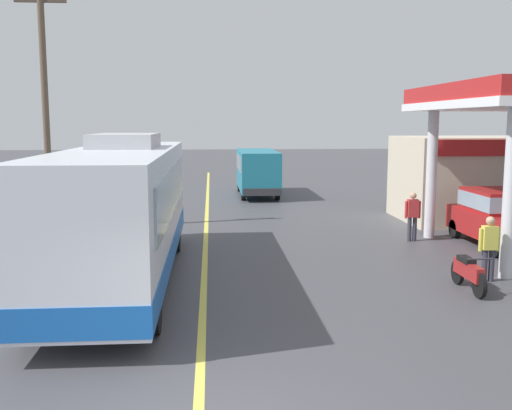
% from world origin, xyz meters
% --- Properties ---
extents(ground, '(120.00, 120.00, 0.00)m').
position_xyz_m(ground, '(0.00, 20.00, 0.00)').
color(ground, '#424247').
extents(lane_divider_stripe, '(0.16, 50.00, 0.01)m').
position_xyz_m(lane_divider_stripe, '(0.00, 15.00, 0.00)').
color(lane_divider_stripe, '#D8CC4C').
rests_on(lane_divider_stripe, ground).
extents(coach_bus_main, '(2.60, 11.04, 3.69)m').
position_xyz_m(coach_bus_main, '(-2.03, 7.88, 1.72)').
color(coach_bus_main, silver).
rests_on(coach_bus_main, ground).
extents(car_at_pump, '(1.70, 4.20, 1.82)m').
position_xyz_m(car_at_pump, '(9.39, 11.23, 1.01)').
color(car_at_pump, maroon).
rests_on(car_at_pump, ground).
extents(minibus_opposing_lane, '(2.04, 6.13, 2.44)m').
position_xyz_m(minibus_opposing_lane, '(2.73, 25.08, 1.47)').
color(minibus_opposing_lane, teal).
rests_on(minibus_opposing_lane, ground).
extents(motorcycle_parked_forecourt, '(0.55, 1.80, 0.92)m').
position_xyz_m(motorcycle_parked_forecourt, '(6.29, 6.34, 0.44)').
color(motorcycle_parked_forecourt, black).
rests_on(motorcycle_parked_forecourt, ground).
extents(pedestrian_near_pump, '(0.55, 0.22, 1.66)m').
position_xyz_m(pedestrian_near_pump, '(7.14, 7.10, 0.93)').
color(pedestrian_near_pump, '#33333F').
rests_on(pedestrian_near_pump, ground).
extents(pedestrian_by_shop, '(0.55, 0.22, 1.66)m').
position_xyz_m(pedestrian_by_shop, '(6.95, 12.21, 0.93)').
color(pedestrian_by_shop, '#33333F').
rests_on(pedestrian_by_shop, ground).
extents(utility_pole_roadside, '(1.80, 0.24, 8.83)m').
position_xyz_m(utility_pole_roadside, '(-5.75, 15.20, 4.60)').
color(utility_pole_roadside, brown).
rests_on(utility_pole_roadside, ground).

